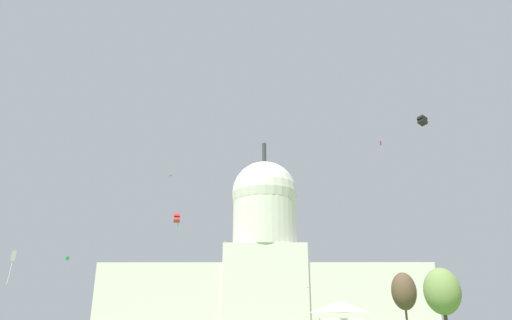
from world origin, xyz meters
The scene contains 12 objects.
capitol_building centered at (-0.12, 163.84, 22.78)m, with size 129.62×27.95×76.42m.
event_tent centered at (10.96, 55.93, 2.54)m, with size 7.23×4.47×5.07m.
tree_east_mid centered at (31.78, 87.60, 8.44)m, with size 7.64×8.31×12.79m.
tree_east_near centered at (29.56, 58.91, 6.81)m, with size 6.68×6.72×10.83m.
kite_green_low centered at (-38.52, 62.20, 12.98)m, with size 0.92×0.93×0.74m.
kite_violet_low centered at (14.13, 133.99, 11.59)m, with size 1.51×1.30×3.07m.
kite_gold_mid centered at (-14.09, 130.24, 26.86)m, with size 0.47×0.88×0.95m.
kite_black_mid centered at (19.28, 31.63, 27.10)m, with size 1.36×1.32×1.21m.
kite_white_low centered at (-38.15, 42.79, 10.31)m, with size 0.65×0.56×4.72m.
kite_magenta_high centered at (37.98, 115.69, 56.88)m, with size 0.60×0.64×4.09m.
kite_turquoise_high centered at (-26.58, 91.85, 38.41)m, with size 1.56×1.54×0.10m.
kite_red_low centered at (-12.91, 33.11, 14.30)m, with size 0.92×0.98×2.31m.
Camera 1 is at (-2.47, -22.84, 2.21)m, focal length 31.46 mm.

